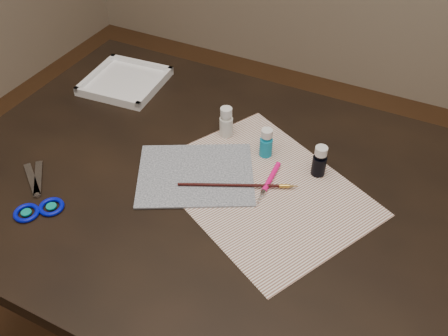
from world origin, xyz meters
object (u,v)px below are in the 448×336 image
at_px(paper, 262,189).
at_px(palette_tray, 125,81).
at_px(scissors, 33,190).
at_px(paint_bottle_cyan, 266,143).
at_px(paint_bottle_navy, 320,161).
at_px(canvas, 196,174).
at_px(paint_bottle_white, 226,122).

bearing_deg(paper, palette_tray, 157.32).
relative_size(scissors, palette_tray, 1.03).
xyz_separation_m(paint_bottle_cyan, paint_bottle_navy, (0.14, -0.01, 0.00)).
bearing_deg(paint_bottle_cyan, palette_tray, 167.50).
xyz_separation_m(paint_bottle_navy, scissors, (-0.55, -0.34, -0.03)).
relative_size(paint_bottle_cyan, scissors, 0.36).
height_order(paper, paint_bottle_cyan, paint_bottle_cyan).
relative_size(canvas, paint_bottle_cyan, 3.49).
height_order(paint_bottle_navy, palette_tray, paint_bottle_navy).
xyz_separation_m(paint_bottle_navy, palette_tray, (-0.62, 0.12, -0.03)).
height_order(paint_bottle_white, paint_bottle_cyan, paint_bottle_white).
bearing_deg(paint_bottle_cyan, paint_bottle_white, 167.28).
height_order(paint_bottle_white, paint_bottle_navy, paint_bottle_white).
bearing_deg(scissors, paint_bottle_cyan, -103.56).
relative_size(paint_bottle_white, palette_tray, 0.40).
distance_m(paper, paint_bottle_white, 0.22).
relative_size(canvas, paint_bottle_navy, 3.34).
xyz_separation_m(paper, paint_bottle_navy, (0.10, 0.10, 0.04)).
bearing_deg(paint_bottle_white, canvas, -88.47).
height_order(canvas, paint_bottle_cyan, paint_bottle_cyan).
xyz_separation_m(canvas, scissors, (-0.30, -0.21, 0.00)).
bearing_deg(paint_bottle_navy, palette_tray, 169.43).
bearing_deg(paper, paint_bottle_white, 138.96).
distance_m(canvas, paint_bottle_white, 0.17).
xyz_separation_m(paint_bottle_cyan, palette_tray, (-0.49, 0.11, -0.03)).
distance_m(paint_bottle_cyan, palette_tray, 0.50).
bearing_deg(scissors, paper, -116.06).
distance_m(paint_bottle_white, paint_bottle_cyan, 0.12).
distance_m(paper, paint_bottle_navy, 0.15).
height_order(paint_bottle_cyan, paint_bottle_navy, paint_bottle_navy).
height_order(paint_bottle_cyan, scissors, paint_bottle_cyan).
bearing_deg(canvas, paint_bottle_navy, 27.83).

